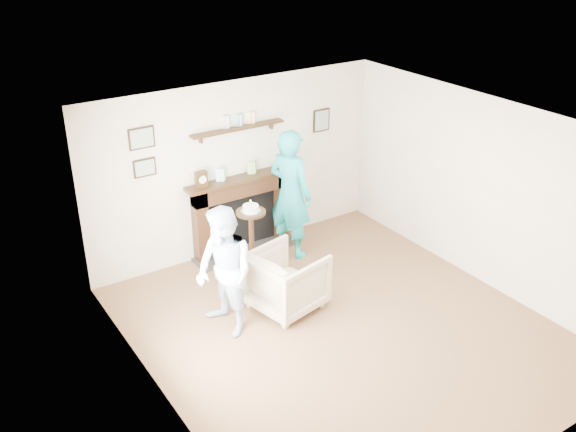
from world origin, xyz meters
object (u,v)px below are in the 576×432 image
at_px(armchair, 286,306).
at_px(pedestal_table, 251,233).
at_px(man, 227,329).
at_px(woman, 290,253).

xyz_separation_m(armchair, pedestal_table, (-0.07, 0.72, 0.76)).
xyz_separation_m(armchair, man, (-0.86, -0.02, 0.00)).
distance_m(man, woman, 2.03).
bearing_deg(pedestal_table, woman, 25.20).
distance_m(man, pedestal_table, 1.32).
distance_m(woman, pedestal_table, 1.23).
bearing_deg(woman, pedestal_table, 95.99).
height_order(man, pedestal_table, pedestal_table).
xyz_separation_m(armchair, woman, (0.81, 1.13, 0.00)).
height_order(armchair, man, man).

